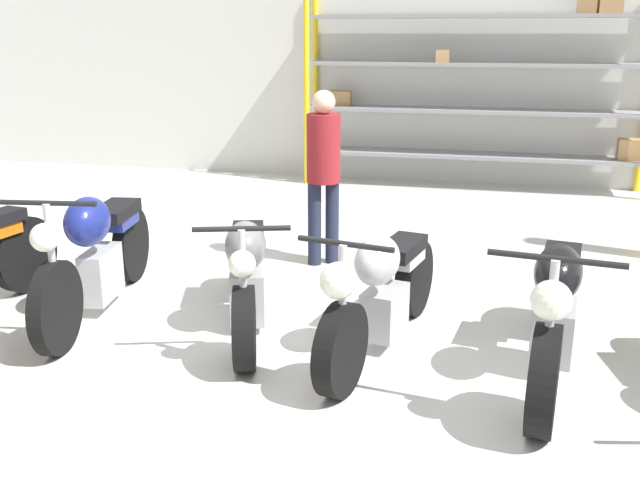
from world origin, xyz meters
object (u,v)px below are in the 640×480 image
at_px(shelving_rack, 480,86).
at_px(person_browsing, 323,164).
at_px(motorcycle_black, 555,310).
at_px(motorcycle_blue, 97,251).
at_px(motorcycle_silver, 381,292).
at_px(motorcycle_grey, 247,275).

height_order(shelving_rack, person_browsing, shelving_rack).
bearing_deg(person_browsing, shelving_rack, -49.74).
distance_m(shelving_rack, motorcycle_black, 6.03).
relative_size(motorcycle_blue, motorcycle_silver, 1.08).
height_order(motorcycle_grey, motorcycle_black, motorcycle_black).
height_order(motorcycle_blue, motorcycle_black, motorcycle_blue).
height_order(motorcycle_grey, person_browsing, person_browsing).
bearing_deg(motorcycle_grey, motorcycle_black, 64.83).
xyz_separation_m(shelving_rack, motorcycle_grey, (-1.56, -5.60, -1.04)).
distance_m(motorcycle_blue, person_browsing, 2.26).
relative_size(shelving_rack, motorcycle_grey, 2.45).
bearing_deg(motorcycle_black, motorcycle_grey, -90.07).
height_order(motorcycle_grey, motorcycle_silver, motorcycle_silver).
distance_m(motorcycle_blue, motorcycle_grey, 1.27).
bearing_deg(motorcycle_grey, shelving_rack, 147.25).
distance_m(shelving_rack, motorcycle_silver, 5.89).
distance_m(motorcycle_grey, motorcycle_silver, 1.07).
bearing_deg(person_browsing, motorcycle_black, -165.51).
distance_m(shelving_rack, motorcycle_grey, 5.91).
xyz_separation_m(motorcycle_blue, motorcycle_grey, (1.27, -0.03, -0.09)).
relative_size(motorcycle_grey, motorcycle_silver, 0.95).
xyz_separation_m(motorcycle_silver, person_browsing, (-0.84, 1.85, 0.54)).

